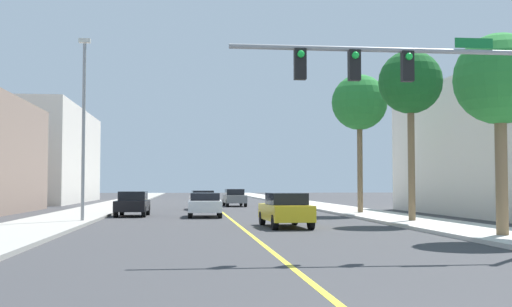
{
  "coord_description": "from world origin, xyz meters",
  "views": [
    {
      "loc": [
        -2.37,
        -5.87,
        1.88
      ],
      "look_at": [
        0.55,
        20.71,
        3.21
      ],
      "focal_mm": 43.99,
      "sensor_mm": 36.0,
      "label": 1
    }
  ],
  "objects_px": {
    "palm_near": "(500,81)",
    "car_black": "(133,203)",
    "palm_mid": "(410,84)",
    "palm_far": "(359,103)",
    "car_silver": "(202,200)",
    "street_lamp": "(84,120)",
    "car_gray": "(234,197)",
    "car_yellow": "(286,209)",
    "car_white": "(205,204)",
    "traffic_signal_mast": "(433,89)"
  },
  "relations": [
    {
      "from": "palm_far",
      "to": "car_yellow",
      "type": "height_order",
      "value": "palm_far"
    },
    {
      "from": "street_lamp",
      "to": "car_yellow",
      "type": "xyz_separation_m",
      "value": [
        9.35,
        -3.76,
        -4.24
      ]
    },
    {
      "from": "car_silver",
      "to": "traffic_signal_mast",
      "type": "bearing_deg",
      "value": -82.48
    },
    {
      "from": "palm_far",
      "to": "car_black",
      "type": "xyz_separation_m",
      "value": [
        -13.94,
        -0.2,
        -6.21
      ]
    },
    {
      "from": "car_white",
      "to": "street_lamp",
      "type": "bearing_deg",
      "value": -136.87
    },
    {
      "from": "car_gray",
      "to": "palm_far",
      "type": "bearing_deg",
      "value": -69.08
    },
    {
      "from": "palm_far",
      "to": "palm_near",
      "type": "bearing_deg",
      "value": -89.81
    },
    {
      "from": "car_silver",
      "to": "car_white",
      "type": "distance_m",
      "value": 10.86
    },
    {
      "from": "car_gray",
      "to": "palm_near",
      "type": "bearing_deg",
      "value": -80.3
    },
    {
      "from": "palm_mid",
      "to": "car_yellow",
      "type": "bearing_deg",
      "value": -163.1
    },
    {
      "from": "street_lamp",
      "to": "palm_far",
      "type": "relative_size",
      "value": 1.03
    },
    {
      "from": "palm_near",
      "to": "car_black",
      "type": "distance_m",
      "value": 22.81
    },
    {
      "from": "palm_mid",
      "to": "car_gray",
      "type": "xyz_separation_m",
      "value": [
        -6.73,
        24.84,
        -6.03
      ]
    },
    {
      "from": "traffic_signal_mast",
      "to": "palm_far",
      "type": "bearing_deg",
      "value": 79.55
    },
    {
      "from": "palm_far",
      "to": "car_gray",
      "type": "distance_m",
      "value": 18.45
    },
    {
      "from": "palm_near",
      "to": "car_yellow",
      "type": "relative_size",
      "value": 1.59
    },
    {
      "from": "traffic_signal_mast",
      "to": "car_black",
      "type": "bearing_deg",
      "value": 115.03
    },
    {
      "from": "palm_near",
      "to": "palm_mid",
      "type": "relative_size",
      "value": 0.84
    },
    {
      "from": "traffic_signal_mast",
      "to": "car_white",
      "type": "height_order",
      "value": "traffic_signal_mast"
    },
    {
      "from": "car_yellow",
      "to": "car_silver",
      "type": "bearing_deg",
      "value": 96.63
    },
    {
      "from": "street_lamp",
      "to": "car_black",
      "type": "relative_size",
      "value": 2.31
    },
    {
      "from": "traffic_signal_mast",
      "to": "car_silver",
      "type": "distance_m",
      "value": 31.58
    },
    {
      "from": "traffic_signal_mast",
      "to": "palm_near",
      "type": "bearing_deg",
      "value": 44.48
    },
    {
      "from": "street_lamp",
      "to": "car_white",
      "type": "height_order",
      "value": "street_lamp"
    },
    {
      "from": "palm_mid",
      "to": "car_silver",
      "type": "xyz_separation_m",
      "value": [
        -9.67,
        18.08,
        -6.05
      ]
    },
    {
      "from": "car_white",
      "to": "palm_near",
      "type": "bearing_deg",
      "value": -57.38
    },
    {
      "from": "street_lamp",
      "to": "car_black",
      "type": "xyz_separation_m",
      "value": [
        1.82,
        6.79,
        -4.26
      ]
    },
    {
      "from": "palm_mid",
      "to": "car_black",
      "type": "xyz_separation_m",
      "value": [
        -14.03,
        8.58,
        -6.03
      ]
    },
    {
      "from": "car_white",
      "to": "car_yellow",
      "type": "height_order",
      "value": "car_yellow"
    },
    {
      "from": "street_lamp",
      "to": "palm_mid",
      "type": "xyz_separation_m",
      "value": [
        15.84,
        -1.79,
        1.77
      ]
    },
    {
      "from": "traffic_signal_mast",
      "to": "palm_mid",
      "type": "height_order",
      "value": "palm_mid"
    },
    {
      "from": "traffic_signal_mast",
      "to": "car_yellow",
      "type": "height_order",
      "value": "traffic_signal_mast"
    },
    {
      "from": "palm_near",
      "to": "car_silver",
      "type": "xyz_separation_m",
      "value": [
        -9.64,
        26.88,
        -4.73
      ]
    },
    {
      "from": "street_lamp",
      "to": "car_silver",
      "type": "bearing_deg",
      "value": 69.25
    },
    {
      "from": "traffic_signal_mast",
      "to": "car_yellow",
      "type": "distance_m",
      "value": 11.67
    },
    {
      "from": "street_lamp",
      "to": "palm_far",
      "type": "bearing_deg",
      "value": 23.93
    },
    {
      "from": "car_yellow",
      "to": "street_lamp",
      "type": "bearing_deg",
      "value": 155.7
    },
    {
      "from": "palm_far",
      "to": "traffic_signal_mast",
      "type": "bearing_deg",
      "value": -100.45
    },
    {
      "from": "car_silver",
      "to": "car_yellow",
      "type": "xyz_separation_m",
      "value": [
        3.18,
        -20.06,
        0.04
      ]
    },
    {
      "from": "palm_far",
      "to": "car_silver",
      "type": "height_order",
      "value": "palm_far"
    },
    {
      "from": "traffic_signal_mast",
      "to": "palm_near",
      "type": "xyz_separation_m",
      "value": [
        4.03,
        3.96,
        0.95
      ]
    },
    {
      "from": "street_lamp",
      "to": "car_silver",
      "type": "height_order",
      "value": "street_lamp"
    },
    {
      "from": "car_gray",
      "to": "car_black",
      "type": "bearing_deg",
      "value": -115.74
    },
    {
      "from": "car_gray",
      "to": "car_yellow",
      "type": "bearing_deg",
      "value": -91.06
    },
    {
      "from": "palm_mid",
      "to": "palm_far",
      "type": "relative_size",
      "value": 0.96
    },
    {
      "from": "traffic_signal_mast",
      "to": "car_silver",
      "type": "height_order",
      "value": "traffic_signal_mast"
    },
    {
      "from": "car_yellow",
      "to": "car_white",
      "type": "bearing_deg",
      "value": 107.26
    },
    {
      "from": "palm_near",
      "to": "car_silver",
      "type": "bearing_deg",
      "value": 109.73
    },
    {
      "from": "palm_near",
      "to": "car_silver",
      "type": "distance_m",
      "value": 28.95
    },
    {
      "from": "traffic_signal_mast",
      "to": "car_white",
      "type": "relative_size",
      "value": 2.08
    }
  ]
}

